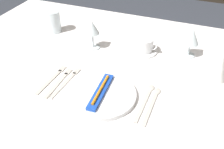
% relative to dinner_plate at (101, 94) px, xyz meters
% --- Properties ---
extents(dining_table, '(1.80, 1.11, 0.74)m').
position_rel_dinner_plate_xyz_m(dining_table, '(0.03, 0.22, -0.09)').
color(dining_table, white).
rests_on(dining_table, ground).
extents(dinner_plate, '(0.27, 0.27, 0.02)m').
position_rel_dinner_plate_xyz_m(dinner_plate, '(0.00, 0.00, 0.00)').
color(dinner_plate, white).
rests_on(dinner_plate, dining_table).
extents(toothbrush_package, '(0.05, 0.21, 0.02)m').
position_rel_dinner_plate_xyz_m(toothbrush_package, '(0.00, 0.00, 0.02)').
color(toothbrush_package, blue).
rests_on(toothbrush_package, dinner_plate).
extents(fork_outer, '(0.03, 0.21, 0.00)m').
position_rel_dinner_plate_xyz_m(fork_outer, '(-0.17, 0.03, -0.01)').
color(fork_outer, beige).
rests_on(fork_outer, dining_table).
extents(fork_inner, '(0.02, 0.20, 0.00)m').
position_rel_dinner_plate_xyz_m(fork_inner, '(-0.19, 0.02, -0.01)').
color(fork_inner, beige).
rests_on(fork_inner, dining_table).
extents(fork_salad, '(0.03, 0.20, 0.00)m').
position_rel_dinner_plate_xyz_m(fork_salad, '(-0.23, 0.03, -0.01)').
color(fork_salad, beige).
rests_on(fork_salad, dining_table).
extents(spoon_soup, '(0.03, 0.22, 0.01)m').
position_rel_dinner_plate_xyz_m(spoon_soup, '(0.17, 0.05, -0.01)').
color(spoon_soup, beige).
rests_on(spoon_soup, dining_table).
extents(spoon_dessert, '(0.03, 0.22, 0.01)m').
position_rel_dinner_plate_xyz_m(spoon_dessert, '(0.20, 0.04, -0.01)').
color(spoon_dessert, beige).
rests_on(spoon_dessert, dining_table).
extents(saucer_left, '(0.13, 0.13, 0.01)m').
position_rel_dinner_plate_xyz_m(saucer_left, '(0.07, 0.37, -0.00)').
color(saucer_left, white).
rests_on(saucer_left, dining_table).
extents(coffee_cup_left, '(0.11, 0.08, 0.06)m').
position_rel_dinner_plate_xyz_m(coffee_cup_left, '(0.07, 0.37, 0.03)').
color(coffee_cup_left, white).
rests_on(coffee_cup_left, saucer_left).
extents(wine_glass_left, '(0.07, 0.07, 0.14)m').
position_rel_dinner_plate_xyz_m(wine_glass_left, '(-0.18, 0.32, 0.09)').
color(wine_glass_left, silver).
rests_on(wine_glass_left, dining_table).
extents(wine_glass_far, '(0.07, 0.07, 0.14)m').
position_rel_dinner_plate_xyz_m(wine_glass_far, '(0.27, 0.41, 0.09)').
color(wine_glass_far, silver).
rests_on(wine_glass_far, dining_table).
extents(drink_tumbler, '(0.07, 0.07, 0.12)m').
position_rel_dinner_plate_xyz_m(drink_tumbler, '(-0.44, 0.40, 0.05)').
color(drink_tumbler, silver).
rests_on(drink_tumbler, dining_table).
extents(napkin_folded, '(0.07, 0.07, 0.15)m').
position_rel_dinner_plate_xyz_m(napkin_folded, '(0.41, 0.27, 0.07)').
color(napkin_folded, white).
rests_on(napkin_folded, dining_table).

